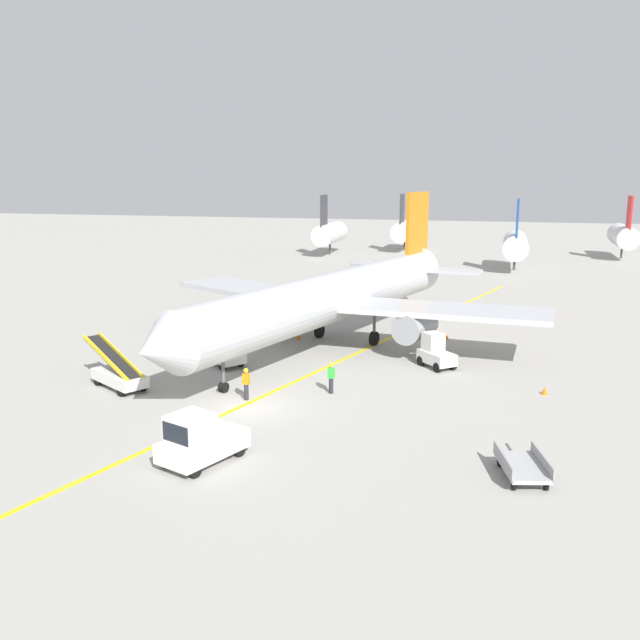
{
  "coord_description": "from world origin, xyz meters",
  "views": [
    {
      "loc": [
        12.1,
        -30.21,
        11.39
      ],
      "look_at": [
        1.02,
        10.12,
        2.5
      ],
      "focal_mm": 38.12,
      "sensor_mm": 36.0,
      "label": 1
    }
  ],
  "objects": [
    {
      "name": "ground_crew_wing_walker",
      "position": [
        -0.49,
        1.2,
        0.91
      ],
      "size": [
        0.36,
        0.24,
        1.7
      ],
      "color": "#26262D",
      "rests_on": "ground"
    },
    {
      "name": "baggage_tug_near_wing",
      "position": [
        8.3,
        10.01,
        0.93
      ],
      "size": [
        2.58,
        2.65,
        2.1
      ],
      "color": "silver",
      "rests_on": "ground"
    },
    {
      "name": "belt_loader_forward_hold",
      "position": [
        -4.68,
        7.34,
        0.78
      ],
      "size": [
        4.75,
        4.0,
        2.59
      ],
      "color": "silver",
      "rests_on": "ground"
    },
    {
      "name": "distant_aircraft_far_right",
      "position": [
        27.84,
        73.2,
        3.22
      ],
      "size": [
        3.0,
        10.1,
        8.8
      ],
      "color": "silver",
      "rests_on": "ground"
    },
    {
      "name": "pushback_tug",
      "position": [
        0.6,
        -6.75,
        0.99
      ],
      "size": [
        3.05,
        4.04,
        2.2
      ],
      "color": "silver",
      "rests_on": "ground"
    },
    {
      "name": "safety_cone_nose_right",
      "position": [
        14.49,
        6.23,
        0.22
      ],
      "size": [
        0.36,
        0.36,
        0.44
      ],
      "primitive_type": "cone",
      "color": "orange",
      "rests_on": "ground"
    },
    {
      "name": "belt_loader_aft_hold",
      "position": [
        -8.02,
        1.29,
        0.78
      ],
      "size": [
        4.95,
        3.61,
        2.59
      ],
      "color": "silver",
      "rests_on": "ground"
    },
    {
      "name": "ground_crew_marshaller",
      "position": [
        3.47,
        3.41,
        0.91
      ],
      "size": [
        0.36,
        0.24,
        1.7
      ],
      "color": "#26262D",
      "rests_on": "ground"
    },
    {
      "name": "safety_cone_nose_left",
      "position": [
        -1.81,
        14.73,
        0.22
      ],
      "size": [
        0.36,
        0.36,
        0.44
      ],
      "primitive_type": "cone",
      "color": "orange",
      "rests_on": "ground"
    },
    {
      "name": "distant_aircraft_mid_right",
      "position": [
        13.17,
        56.52,
        3.22
      ],
      "size": [
        3.0,
        10.1,
        8.8
      ],
      "color": "silver",
      "rests_on": "ground"
    },
    {
      "name": "safety_cone_wingtip_left",
      "position": [
        8.32,
        17.51,
        0.22
      ],
      "size": [
        0.36,
        0.36,
        0.44
      ],
      "primitive_type": "cone",
      "color": "orange",
      "rests_on": "ground"
    },
    {
      "name": "distant_aircraft_far_left",
      "position": [
        -13.07,
        66.83,
        3.22
      ],
      "size": [
        3.0,
        10.1,
        8.8
      ],
      "color": "silver",
      "rests_on": "ground"
    },
    {
      "name": "distant_aircraft_mid_left",
      "position": [
        -3.23,
        75.28,
        3.22
      ],
      "size": [
        3.0,
        10.1,
        8.8
      ],
      "color": "silver",
      "rests_on": "ground"
    },
    {
      "name": "safety_cone_wingtip_right",
      "position": [
        -4.09,
        10.94,
        0.22
      ],
      "size": [
        0.36,
        0.36,
        0.44
      ],
      "primitive_type": "cone",
      "color": "orange",
      "rests_on": "ground"
    },
    {
      "name": "ground_plane",
      "position": [
        0.0,
        0.0,
        0.0
      ],
      "size": [
        300.0,
        300.0,
        0.0
      ],
      "primitive_type": "plane",
      "color": "#9E9B93"
    },
    {
      "name": "taxi_line_yellow",
      "position": [
        1.02,
        5.0,
        0.0
      ],
      "size": [
        22.3,
        76.99,
        0.01
      ],
      "primitive_type": "cube",
      "rotation": [
        0.0,
        0.0,
        -0.28
      ],
      "color": "yellow",
      "rests_on": "ground"
    },
    {
      "name": "baggage_cart_loaded",
      "position": [
        13.15,
        -4.68,
        0.47
      ],
      "size": [
        2.22,
        3.84,
        0.94
      ],
      "color": "#A5A5A8",
      "rests_on": "ground"
    },
    {
      "name": "airliner",
      "position": [
        1.17,
        13.64,
        3.42
      ],
      "size": [
        27.81,
        34.72,
        10.1
      ],
      "color": "#B2B5BA",
      "rests_on": "ground"
    }
  ]
}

